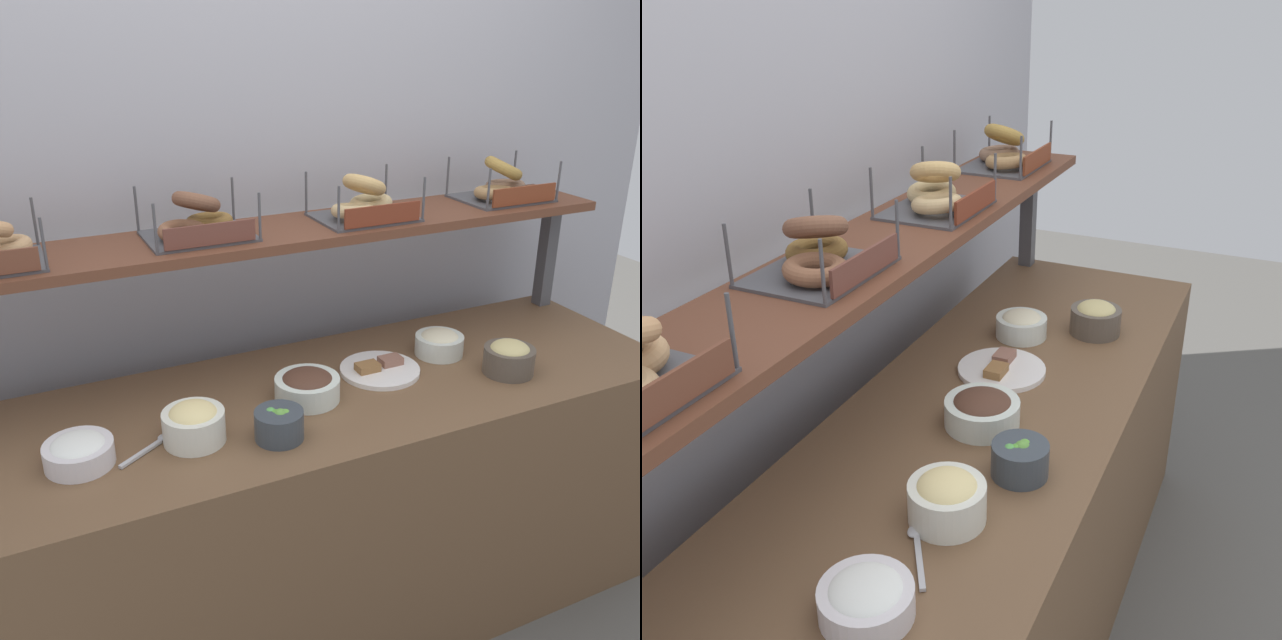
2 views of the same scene
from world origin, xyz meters
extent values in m
cube|color=#AFAEB8|center=(0.00, 0.55, 1.20)|extent=(3.44, 0.06, 2.40)
cube|color=brown|center=(0.00, 0.00, 0.42)|extent=(2.24, 0.70, 0.85)
cube|color=#4C4C51|center=(1.06, 0.27, 1.05)|extent=(0.05, 0.05, 0.40)
cube|color=brown|center=(0.00, 0.27, 1.26)|extent=(2.20, 0.32, 0.03)
cylinder|color=silver|center=(0.45, 0.07, 0.88)|extent=(0.16, 0.16, 0.07)
ellipsoid|color=beige|center=(0.45, 0.07, 0.91)|extent=(0.12, 0.12, 0.05)
cylinder|color=white|center=(-0.06, -0.02, 0.88)|extent=(0.19, 0.19, 0.07)
ellipsoid|color=#4F3023|center=(-0.06, -0.02, 0.91)|extent=(0.15, 0.15, 0.05)
cylinder|color=white|center=(-0.42, -0.10, 0.89)|extent=(0.16, 0.16, 0.08)
ellipsoid|color=#F6DD92|center=(-0.42, -0.10, 0.93)|extent=(0.13, 0.13, 0.06)
cylinder|color=#3B434B|center=(-0.21, -0.18, 0.89)|extent=(0.13, 0.13, 0.08)
sphere|color=#64A542|center=(-0.21, -0.18, 0.92)|extent=(0.04, 0.04, 0.04)
sphere|color=#5EB03D|center=(-0.22, -0.17, 0.92)|extent=(0.03, 0.03, 0.03)
sphere|color=#67B240|center=(-0.20, -0.18, 0.92)|extent=(0.03, 0.03, 0.03)
sphere|color=#5AAE51|center=(-0.23, -0.16, 0.92)|extent=(0.03, 0.03, 0.03)
cylinder|color=white|center=(-0.71, -0.08, 0.88)|extent=(0.17, 0.17, 0.06)
ellipsoid|color=white|center=(-0.71, -0.08, 0.90)|extent=(0.13, 0.13, 0.04)
cylinder|color=brown|center=(0.57, -0.14, 0.89)|extent=(0.16, 0.16, 0.08)
ellipsoid|color=#D0BD7A|center=(0.57, -0.14, 0.93)|extent=(0.12, 0.12, 0.06)
cylinder|color=white|center=(0.21, 0.03, 0.86)|extent=(0.25, 0.25, 0.01)
cube|color=olive|center=(0.17, 0.03, 0.88)|extent=(0.07, 0.05, 0.02)
cube|color=#8E5F4E|center=(0.25, 0.04, 0.88)|extent=(0.07, 0.05, 0.02)
cube|color=#B7B7BC|center=(-0.56, -0.11, 0.86)|extent=(0.12, 0.08, 0.01)
ellipsoid|color=#B7B7BC|center=(-0.49, -0.06, 0.86)|extent=(0.04, 0.03, 0.01)
cylinder|color=#4C4C51|center=(-0.70, 0.15, 1.35)|extent=(0.01, 0.01, 0.14)
cube|color=brown|center=(-0.82, 0.14, 1.32)|extent=(0.22, 0.01, 0.06)
cube|color=#4C4C51|center=(-0.27, 0.28, 1.28)|extent=(0.31, 0.24, 0.01)
cylinder|color=#4C4C51|center=(-0.42, 0.17, 1.35)|extent=(0.01, 0.01, 0.14)
cylinder|color=#4C4C51|center=(-0.12, 0.17, 1.35)|extent=(0.01, 0.01, 0.14)
cylinder|color=#4C4C51|center=(-0.42, 0.40, 1.35)|extent=(0.01, 0.01, 0.14)
cylinder|color=#4C4C51|center=(-0.12, 0.40, 1.35)|extent=(0.01, 0.01, 0.14)
cube|color=brown|center=(-0.27, 0.16, 1.32)|extent=(0.26, 0.01, 0.06)
torus|color=brown|center=(-0.32, 0.25, 1.31)|extent=(0.19, 0.19, 0.05)
torus|color=brown|center=(-0.22, 0.32, 1.31)|extent=(0.18, 0.18, 0.05)
torus|color=brown|center=(-0.27, 0.28, 1.38)|extent=(0.20, 0.20, 0.09)
cube|color=#4C4C51|center=(0.27, 0.26, 1.28)|extent=(0.30, 0.24, 0.01)
cylinder|color=#4C4C51|center=(0.12, 0.15, 1.35)|extent=(0.01, 0.01, 0.14)
cylinder|color=#4C4C51|center=(0.41, 0.15, 1.35)|extent=(0.01, 0.01, 0.14)
cylinder|color=#4C4C51|center=(0.12, 0.38, 1.35)|extent=(0.01, 0.01, 0.14)
cylinder|color=#4C4C51|center=(0.41, 0.38, 1.35)|extent=(0.01, 0.01, 0.14)
cube|color=maroon|center=(0.27, 0.14, 1.32)|extent=(0.26, 0.01, 0.06)
torus|color=tan|center=(0.21, 0.23, 1.32)|extent=(0.19, 0.19, 0.06)
torus|color=tan|center=(0.31, 0.30, 1.32)|extent=(0.15, 0.14, 0.05)
torus|color=tan|center=(0.27, 0.26, 1.39)|extent=(0.19, 0.19, 0.09)
cube|color=#4C4C51|center=(0.82, 0.28, 1.28)|extent=(0.31, 0.24, 0.01)
cylinder|color=#4C4C51|center=(0.68, 0.17, 1.35)|extent=(0.01, 0.01, 0.14)
cylinder|color=#4C4C51|center=(0.97, 0.17, 1.35)|extent=(0.01, 0.01, 0.14)
cylinder|color=#4C4C51|center=(0.68, 0.40, 1.35)|extent=(0.01, 0.01, 0.14)
cylinder|color=#4C4C51|center=(0.97, 0.40, 1.35)|extent=(0.01, 0.01, 0.14)
cube|color=brown|center=(0.82, 0.16, 1.32)|extent=(0.26, 0.01, 0.06)
torus|color=#A77F4F|center=(0.77, 0.25, 1.32)|extent=(0.18, 0.18, 0.05)
torus|color=#926C54|center=(0.87, 0.32, 1.31)|extent=(0.16, 0.17, 0.05)
torus|color=#A9833D|center=(0.82, 0.28, 1.39)|extent=(0.18, 0.18, 0.10)
camera|label=1|loc=(-0.80, -1.66, 1.87)|focal=39.91mm
camera|label=2|loc=(-1.52, -0.63, 1.87)|focal=41.68mm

